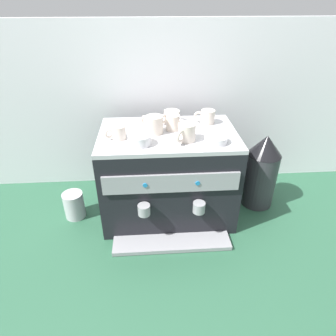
{
  "coord_description": "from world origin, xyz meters",
  "views": [
    {
      "loc": [
        -0.09,
        -1.27,
        1.04
      ],
      "look_at": [
        0.0,
        0.0,
        0.27
      ],
      "focal_mm": 31.55,
      "sensor_mm": 36.0,
      "label": 1
    }
  ],
  "objects_px": {
    "espresso_machine": "(168,175)",
    "ceramic_cup_0": "(118,133)",
    "ceramic_cup_3": "(171,117)",
    "milk_pitcher": "(74,205)",
    "ceramic_cup_1": "(186,133)",
    "ceramic_cup_5": "(154,124)",
    "coffee_grinder": "(261,171)",
    "ceramic_bowl_1": "(216,140)",
    "ceramic_bowl_0": "(139,140)",
    "ceramic_cup_2": "(174,123)",
    "ceramic_cup_4": "(207,117)"
  },
  "relations": [
    {
      "from": "espresso_machine",
      "to": "ceramic_cup_0",
      "type": "distance_m",
      "value": 0.35
    },
    {
      "from": "ceramic_cup_3",
      "to": "milk_pitcher",
      "type": "distance_m",
      "value": 0.68
    },
    {
      "from": "espresso_machine",
      "to": "ceramic_cup_1",
      "type": "distance_m",
      "value": 0.3
    },
    {
      "from": "ceramic_cup_0",
      "to": "espresso_machine",
      "type": "bearing_deg",
      "value": 11.84
    },
    {
      "from": "ceramic_cup_0",
      "to": "ceramic_cup_5",
      "type": "height_order",
      "value": "ceramic_cup_5"
    },
    {
      "from": "espresso_machine",
      "to": "ceramic_cup_0",
      "type": "bearing_deg",
      "value": -168.16
    },
    {
      "from": "espresso_machine",
      "to": "coffee_grinder",
      "type": "height_order",
      "value": "espresso_machine"
    },
    {
      "from": "ceramic_bowl_1",
      "to": "coffee_grinder",
      "type": "distance_m",
      "value": 0.43
    },
    {
      "from": "ceramic_cup_1",
      "to": "ceramic_bowl_0",
      "type": "distance_m",
      "value": 0.21
    },
    {
      "from": "espresso_machine",
      "to": "ceramic_cup_1",
      "type": "relative_size",
      "value": 6.04
    },
    {
      "from": "ceramic_cup_2",
      "to": "ceramic_bowl_1",
      "type": "relative_size",
      "value": 0.93
    },
    {
      "from": "espresso_machine",
      "to": "ceramic_cup_3",
      "type": "bearing_deg",
      "value": 79.15
    },
    {
      "from": "ceramic_cup_1",
      "to": "coffee_grinder",
      "type": "relative_size",
      "value": 0.26
    },
    {
      "from": "ceramic_cup_4",
      "to": "ceramic_bowl_0",
      "type": "relative_size",
      "value": 1.07
    },
    {
      "from": "ceramic_cup_1",
      "to": "milk_pitcher",
      "type": "relative_size",
      "value": 0.75
    },
    {
      "from": "ceramic_cup_4",
      "to": "ceramic_cup_5",
      "type": "relative_size",
      "value": 0.98
    },
    {
      "from": "ceramic_cup_4",
      "to": "coffee_grinder",
      "type": "relative_size",
      "value": 0.25
    },
    {
      "from": "espresso_machine",
      "to": "ceramic_bowl_0",
      "type": "height_order",
      "value": "ceramic_bowl_0"
    },
    {
      "from": "ceramic_cup_3",
      "to": "ceramic_bowl_1",
      "type": "height_order",
      "value": "ceramic_cup_3"
    },
    {
      "from": "espresso_machine",
      "to": "ceramic_cup_3",
      "type": "distance_m",
      "value": 0.29
    },
    {
      "from": "ceramic_cup_1",
      "to": "ceramic_cup_2",
      "type": "height_order",
      "value": "ceramic_cup_1"
    },
    {
      "from": "ceramic_cup_0",
      "to": "ceramic_bowl_1",
      "type": "xyz_separation_m",
      "value": [
        0.43,
        -0.07,
        -0.02
      ]
    },
    {
      "from": "espresso_machine",
      "to": "ceramic_cup_5",
      "type": "relative_size",
      "value": 6.07
    },
    {
      "from": "ceramic_cup_3",
      "to": "ceramic_bowl_0",
      "type": "relative_size",
      "value": 1.07
    },
    {
      "from": "ceramic_bowl_0",
      "to": "ceramic_cup_4",
      "type": "bearing_deg",
      "value": 33.08
    },
    {
      "from": "ceramic_cup_5",
      "to": "milk_pitcher",
      "type": "bearing_deg",
      "value": -177.14
    },
    {
      "from": "ceramic_cup_5",
      "to": "coffee_grinder",
      "type": "bearing_deg",
      "value": 2.96
    },
    {
      "from": "ceramic_bowl_0",
      "to": "coffee_grinder",
      "type": "relative_size",
      "value": 0.24
    },
    {
      "from": "ceramic_cup_5",
      "to": "ceramic_bowl_0",
      "type": "bearing_deg",
      "value": -117.59
    },
    {
      "from": "ceramic_cup_5",
      "to": "ceramic_bowl_0",
      "type": "xyz_separation_m",
      "value": [
        -0.06,
        -0.12,
        -0.02
      ]
    },
    {
      "from": "espresso_machine",
      "to": "ceramic_cup_4",
      "type": "relative_size",
      "value": 6.22
    },
    {
      "from": "ceramic_cup_4",
      "to": "milk_pitcher",
      "type": "relative_size",
      "value": 0.73
    },
    {
      "from": "espresso_machine",
      "to": "milk_pitcher",
      "type": "bearing_deg",
      "value": -178.78
    },
    {
      "from": "ceramic_bowl_1",
      "to": "ceramic_cup_5",
      "type": "bearing_deg",
      "value": 154.66
    },
    {
      "from": "ceramic_cup_5",
      "to": "ceramic_cup_3",
      "type": "bearing_deg",
      "value": 51.63
    },
    {
      "from": "ceramic_cup_2",
      "to": "ceramic_bowl_0",
      "type": "height_order",
      "value": "ceramic_cup_2"
    },
    {
      "from": "ceramic_cup_0",
      "to": "ceramic_cup_3",
      "type": "height_order",
      "value": "same"
    },
    {
      "from": "ceramic_cup_1",
      "to": "ceramic_cup_3",
      "type": "relative_size",
      "value": 1.03
    },
    {
      "from": "ceramic_cup_4",
      "to": "coffee_grinder",
      "type": "height_order",
      "value": "ceramic_cup_4"
    },
    {
      "from": "ceramic_cup_3",
      "to": "milk_pitcher",
      "type": "relative_size",
      "value": 0.73
    },
    {
      "from": "milk_pitcher",
      "to": "ceramic_cup_4",
      "type": "bearing_deg",
      "value": 9.4
    },
    {
      "from": "ceramic_cup_3",
      "to": "espresso_machine",
      "type": "bearing_deg",
      "value": -100.85
    },
    {
      "from": "ceramic_cup_1",
      "to": "espresso_machine",
      "type": "bearing_deg",
      "value": 129.88
    },
    {
      "from": "ceramic_cup_4",
      "to": "ceramic_cup_5",
      "type": "distance_m",
      "value": 0.28
    },
    {
      "from": "ceramic_cup_2",
      "to": "milk_pitcher",
      "type": "bearing_deg",
      "value": -175.03
    },
    {
      "from": "milk_pitcher",
      "to": "ceramic_cup_0",
      "type": "bearing_deg",
      "value": -7.86
    },
    {
      "from": "ceramic_cup_1",
      "to": "ceramic_cup_5",
      "type": "distance_m",
      "value": 0.17
    },
    {
      "from": "ceramic_cup_3",
      "to": "ceramic_bowl_1",
      "type": "relative_size",
      "value": 1.03
    },
    {
      "from": "ceramic_cup_4",
      "to": "ceramic_bowl_0",
      "type": "distance_m",
      "value": 0.4
    },
    {
      "from": "espresso_machine",
      "to": "ceramic_bowl_0",
      "type": "relative_size",
      "value": 6.63
    }
  ]
}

